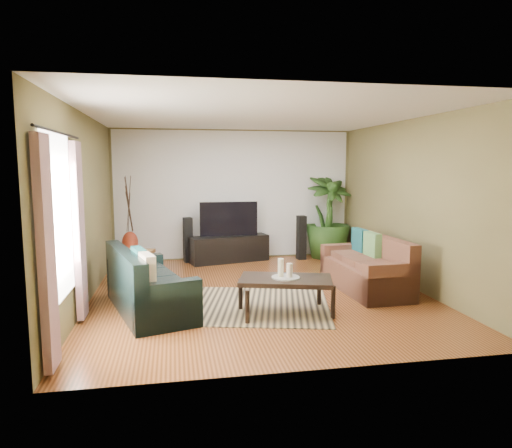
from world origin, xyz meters
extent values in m
plane|color=brown|center=(0.00, 0.00, 0.00)|extent=(5.50, 5.50, 0.00)
plane|color=white|center=(0.00, 0.00, 2.70)|extent=(5.50, 5.50, 0.00)
plane|color=brown|center=(0.00, 2.75, 1.35)|extent=(5.00, 0.00, 5.00)
plane|color=brown|center=(0.00, -2.75, 1.35)|extent=(5.00, 0.00, 5.00)
plane|color=brown|center=(-2.50, 0.00, 1.35)|extent=(0.00, 5.50, 5.50)
plane|color=brown|center=(2.50, 0.00, 1.35)|extent=(0.00, 5.50, 5.50)
plane|color=white|center=(0.00, 2.74, 1.35)|extent=(4.90, 0.00, 4.90)
plane|color=white|center=(-2.48, -1.60, 1.40)|extent=(0.00, 1.80, 1.80)
cube|color=gray|center=(-2.43, -2.35, 1.15)|extent=(0.08, 0.35, 2.20)
cube|color=gray|center=(-2.43, -0.85, 1.15)|extent=(0.08, 0.35, 2.20)
cylinder|color=black|center=(-2.43, -1.60, 2.30)|extent=(0.03, 1.90, 0.03)
cube|color=black|center=(-1.61, -0.58, 0.42)|extent=(1.33, 2.07, 0.85)
cube|color=brown|center=(1.69, -0.13, 0.42)|extent=(0.89, 1.82, 0.85)
cube|color=tan|center=(-0.41, -0.58, 0.01)|extent=(2.90, 2.35, 0.01)
cube|color=black|center=(0.17, -1.07, 0.25)|extent=(1.33, 0.96, 0.49)
cylinder|color=#979892|center=(0.17, -1.07, 0.50)|extent=(0.37, 0.37, 0.02)
cylinder|color=#EBE6C6|center=(0.11, -1.04, 0.63)|extent=(0.08, 0.08, 0.24)
cylinder|color=beige|center=(0.21, -1.11, 0.60)|extent=(0.08, 0.08, 0.19)
cylinder|color=beige|center=(0.24, -1.01, 0.58)|extent=(0.08, 0.08, 0.15)
cube|color=black|center=(-0.16, 2.39, 0.27)|extent=(1.67, 0.85, 0.53)
cube|color=black|center=(-0.16, 2.41, 0.88)|extent=(1.18, 0.06, 0.69)
cube|color=black|center=(-0.99, 2.48, 0.46)|extent=(0.20, 0.21, 0.92)
cube|color=black|center=(1.36, 2.35, 0.46)|extent=(0.19, 0.20, 0.92)
imported|color=#224316|center=(1.96, 2.45, 0.87)|extent=(1.21, 1.21, 1.75)
cylinder|color=black|center=(1.96, 2.45, 0.13)|extent=(0.32, 0.32, 0.25)
cube|color=gray|center=(-2.11, 2.24, 0.17)|extent=(0.36, 0.36, 0.33)
ellipsoid|color=maroon|center=(-2.11, 2.24, 0.48)|extent=(0.30, 0.30, 0.42)
cube|color=brown|center=(-1.89, 1.00, 0.27)|extent=(0.61, 0.61, 0.53)
camera|label=1|loc=(-1.27, -6.76, 1.96)|focal=32.00mm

